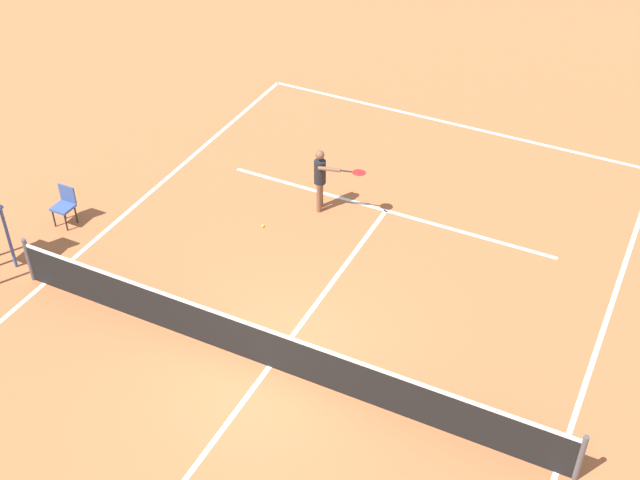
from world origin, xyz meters
name	(u,v)px	position (x,y,z in m)	size (l,w,h in m)	color
ground_plane	(270,366)	(0.00, 0.00, 0.00)	(60.00, 60.00, 0.00)	#B76038
court_lines	(270,366)	(0.00, 0.00, 0.00)	(11.05, 20.75, 0.01)	white
tennis_net	(269,347)	(0.00, 0.00, 0.50)	(11.65, 0.10, 1.07)	#4C4C51
player_serving	(322,176)	(1.39, -5.05, 0.96)	(1.29, 0.45, 1.62)	brown
tennis_ball	(263,226)	(2.30, -3.80, 0.03)	(0.07, 0.07, 0.07)	#CCE033
courtside_chair_mid	(65,204)	(6.45, -1.95, 0.53)	(0.44, 0.46, 0.95)	#262626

